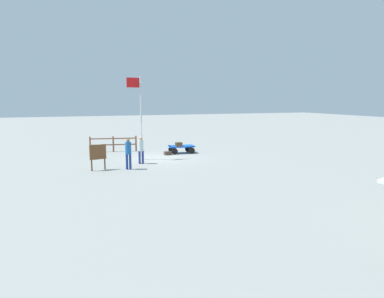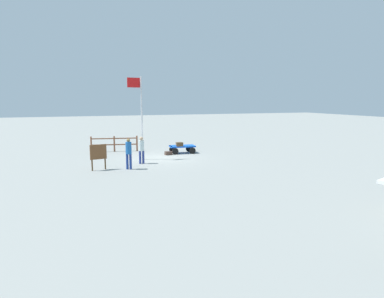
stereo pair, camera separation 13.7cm
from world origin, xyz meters
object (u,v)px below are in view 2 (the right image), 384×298
Objects in this scene: suitcase_navy at (168,153)px; signboard at (98,154)px; worker_lead at (129,151)px; worker_trailing at (141,148)px; flagpole at (140,110)px; luggage_cart at (182,148)px; suitcase_tan at (179,144)px.

signboard reaches higher than suitcase_navy.
signboard is (1.66, -0.37, -0.10)m from worker_lead.
worker_lead reaches higher than signboard.
flagpole reaches higher than worker_trailing.
flagpole is (-1.31, -2.93, 2.23)m from worker_lead.
flagpole is (2.26, 1.19, 3.15)m from suitcase_navy.
luggage_cart is 1.14× the size of worker_trailing.
suitcase_tan is 4.29m from flagpole.
signboard is at bearing 40.73° from flagpole.
suitcase_tan is at bearing -140.53° from worker_trailing.
suitcase_tan is at bearing -170.22° from suitcase_navy.
suitcase_tan is 4.44m from worker_trailing.
suitcase_tan is 0.09× the size of flagpole.
worker_lead is at bearing 167.30° from signboard.
signboard is at bearing 35.63° from suitcase_navy.
luggage_cart is 1.29m from suitcase_navy.
luggage_cart reaches higher than suitcase_navy.
signboard is (2.71, 1.09, -0.04)m from worker_trailing.
suitcase_navy is 0.29× the size of worker_lead.
luggage_cart is 0.49m from suitcase_tan.
signboard is at bearing 32.50° from suitcase_tan.
worker_trailing is at bearing 39.86° from luggage_cart.
luggage_cart is at bearing -146.90° from signboard.
flagpole is at bearing 25.24° from luggage_cart.
signboard is (5.23, 3.75, 0.82)m from suitcase_navy.
suitcase_tan is 7.27m from signboard.
flagpole reaches higher than signboard.
suitcase_tan is 0.91× the size of suitcase_navy.
luggage_cart is at bearing -160.01° from suitcase_navy.
luggage_cart is 7.67m from signboard.
suitcase_navy is 0.31× the size of worker_trailing.
luggage_cart is 1.31× the size of signboard.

